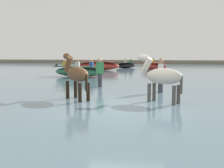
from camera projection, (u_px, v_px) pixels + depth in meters
ground_plane at (122, 116)px, 8.16m from camera, size 120.00×120.00×0.00m
water_surface at (142, 80)px, 17.95m from camera, size 90.00×90.00×0.26m
horse_lead_bay at (76, 75)px, 9.49m from camera, size 1.40×1.43×1.85m
horse_trailing_pinto at (162, 78)px, 8.90m from camera, size 1.58×1.11×1.81m
boat_distant_west at (98, 66)px, 26.12m from camera, size 4.04×1.45×0.95m
boat_distant_east at (78, 71)px, 18.80m from camera, size 3.60×1.83×1.18m
boat_near_starboard at (153, 66)px, 26.71m from camera, size 3.09×3.28×1.16m
boat_near_port at (126, 65)px, 30.01m from camera, size 2.49×2.47×1.05m
person_onlooker_right at (100, 74)px, 13.10m from camera, size 0.37×0.36×1.63m
person_spectator_far at (161, 78)px, 11.20m from camera, size 0.22×0.33×1.63m
far_shoreline at (152, 63)px, 42.69m from camera, size 80.00×2.40×0.83m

